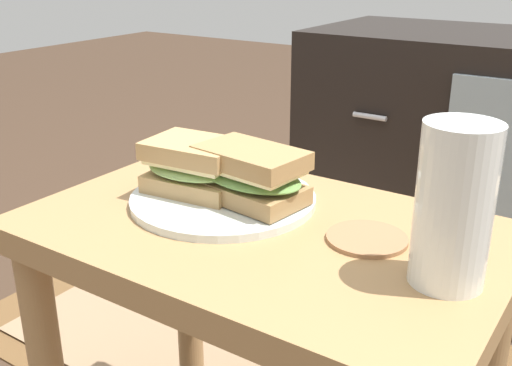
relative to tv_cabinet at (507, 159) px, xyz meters
name	(u,v)px	position (x,y,z in m)	size (l,w,h in m)	color
side_table	(262,291)	(-0.09, -0.95, 0.08)	(0.56, 0.36, 0.46)	#A37A4C
tv_cabinet	(507,159)	(0.00, 0.00, 0.00)	(0.96, 0.46, 0.58)	black
area_rug	(243,344)	(-0.34, -0.64, -0.29)	(1.13, 0.61, 0.01)	brown
plate	(223,199)	(-0.16, -0.92, 0.17)	(0.24, 0.24, 0.01)	silver
sandwich_front	(195,166)	(-0.20, -0.92, 0.21)	(0.14, 0.11, 0.07)	tan
sandwich_back	(251,175)	(-0.12, -0.92, 0.21)	(0.15, 0.11, 0.07)	#9E7A4C
beer_glass	(454,208)	(0.13, -0.96, 0.25)	(0.07, 0.07, 0.16)	silver
coaster	(367,238)	(0.03, -0.92, 0.17)	(0.09, 0.09, 0.01)	#996B47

